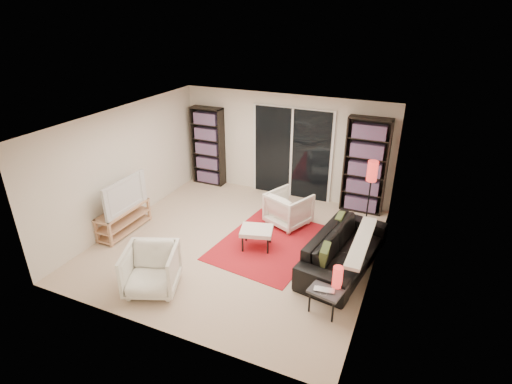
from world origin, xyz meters
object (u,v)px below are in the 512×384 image
Objects in this scene: bookshelf_right at (365,166)px; tv_stand at (124,219)px; armchair_front at (151,270)px; side_table at (328,290)px; bookshelf_left at (208,146)px; sofa at (344,250)px; armchair_back at (289,209)px; ottoman at (257,231)px; floor_lamp at (371,178)px.

bookshelf_right is 5.12m from tv_stand.
side_table is (2.66, 0.65, -0.02)m from armchair_front.
bookshelf_left reaches higher than sofa.
armchair_back is (-1.26, -1.24, -0.69)m from bookshelf_right.
bookshelf_left is 2.93m from armchair_back.
armchair_back is at bearing 122.02° from side_table.
bookshelf_left is at bearing 180.00° from bookshelf_right.
side_table is at bearing 144.96° from armchair_back.
ottoman is at bearing 100.35° from armchair_back.
bookshelf_right is at bearing 36.36° from armchair_front.
sofa reaches higher than tv_stand.
tv_stand is 0.83× the size of floor_lamp.
armchair_back is 2.63m from side_table.
armchair_front is at bearing -166.25° from side_table.
tv_stand is 1.51× the size of armchair_front.
tv_stand is at bearing 171.70° from side_table.
sofa is (0.11, -2.25, -0.72)m from bookshelf_right.
sofa is 2.85× the size of armchair_back.
sofa is 1.71m from armchair_back.
sofa is 1.22m from side_table.
tv_stand is 2.23× the size of side_table.
side_table is 0.37× the size of floor_lamp.
sofa is 1.62m from ottoman.
tv_stand is at bearing -96.85° from bookshelf_left.
floor_lamp is at bearing -73.35° from bookshelf_right.
armchair_back is at bearing 28.69° from tv_stand.
sofa is (4.30, 0.59, 0.06)m from tv_stand.
side_table is at bearing -8.30° from tv_stand.
armchair_front is at bearing -72.27° from bookshelf_left.
floor_lamp is (1.51, 0.42, 0.78)m from armchair_back.
armchair_back is 1.75m from floor_lamp.
bookshelf_right reaches higher than ottoman.
armchair_back is at bearing 62.41° from sofa.
bookshelf_left is at bearing 85.67° from armchair_front.
tv_stand is at bearing 120.22° from armchair_front.
side_table is (1.64, -1.14, 0.01)m from ottoman.
armchair_back is 3.15m from armchair_front.
armchair_back reaches higher than tv_stand.
bookshelf_right reaches higher than armchair_back.
armchair_front is 1.19× the size of ottoman.
bookshelf_left is 3.36m from ottoman.
armchair_front is 4.38m from floor_lamp.
armchair_front is 2.07m from ottoman.
armchair_front is at bearing -37.73° from tv_stand.
ottoman is (-1.51, -2.33, -0.70)m from bookshelf_right.
armchair_front is (1.32, -4.12, -0.60)m from bookshelf_left.
tv_stand is at bearing -145.90° from bookshelf_right.
armchair_back is (2.59, -1.24, -0.62)m from bookshelf_left.
ottoman is (-1.62, -0.08, 0.02)m from sofa.
armchair_front reaches higher than tv_stand.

